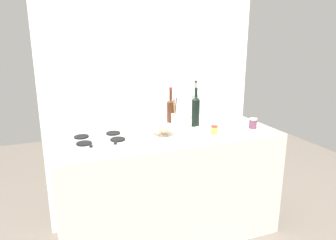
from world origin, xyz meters
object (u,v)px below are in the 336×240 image
Objects in this scene: wine_bottle_mid_right at (171,112)px; condiment_jar_front at (253,123)px; wine_bottle_mid_left at (195,107)px; utensil_crock at (176,121)px; butter_dish at (195,133)px; mixing_bowl at (164,130)px; plate_stack at (220,123)px; stovetop_hob at (99,140)px; condiment_jar_rear at (214,130)px; wine_bottle_leftmost at (196,112)px.

wine_bottle_mid_right is 3.92× the size of condiment_jar_front.
utensil_crock is (-0.25, -0.14, -0.07)m from wine_bottle_mid_left.
mixing_bowl is at bearing 150.25° from butter_dish.
stovetop_hob is at bearing -177.32° from plate_stack.
wine_bottle_mid_left is 5.31× the size of condiment_jar_rear.
wine_bottle_mid_right reaches higher than utensil_crock.
wine_bottle_mid_left is at bearing 32.68° from mixing_bowl.
mixing_bowl is (0.50, -0.04, 0.03)m from stovetop_hob.
butter_dish reaches higher than stovetop_hob.
wine_bottle_mid_left is at bearing 137.61° from condiment_jar_front.
condiment_jar_rear is at bearing -54.18° from wine_bottle_mid_right.
plate_stack is 0.45m from wine_bottle_mid_right.
condiment_jar_rear is at bearing -73.07° from wine_bottle_leftmost.
butter_dish is (-0.35, -0.21, 0.01)m from plate_stack.
stovetop_hob is 1.29m from condiment_jar_front.
wine_bottle_leftmost is 1.02× the size of wine_bottle_mid_right.
wine_bottle_mid_left reaches higher than plate_stack.
stovetop_hob is 1.06m from plate_stack.
condiment_jar_rear is (0.89, -0.15, 0.02)m from stovetop_hob.
wine_bottle_mid_right is at bearing 100.24° from butter_dish.
wine_bottle_leftmost reaches higher than condiment_jar_rear.
butter_dish is at bearing -176.38° from condiment_jar_front.
mixing_bowl is 1.28× the size of butter_dish.
utensil_crock reaches higher than plate_stack.
wine_bottle_mid_left reaches higher than wine_bottle_mid_right.
wine_bottle_mid_right is 1.93× the size of mixing_bowl.
wine_bottle_mid_left is 1.41× the size of utensil_crock.
condiment_jar_front is at bearing -38.93° from plate_stack.
condiment_jar_front is 1.21× the size of condiment_jar_rear.
stovetop_hob is at bearing -163.94° from wine_bottle_mid_right.
plate_stack is 0.72× the size of wine_bottle_mid_right.
stovetop_hob is 0.73m from butter_dish.
mixing_bowl is 0.79m from condiment_jar_front.
wine_bottle_mid_left is at bearing 64.68° from wine_bottle_leftmost.
wine_bottle_mid_left reaches higher than utensil_crock.
mixing_bowl is 0.25m from butter_dish.
condiment_jar_front is at bearing -5.67° from stovetop_hob.
utensil_crock reaches higher than stovetop_hob.
condiment_jar_rear is at bearing -15.51° from mixing_bowl.
condiment_jar_rear is at bearing -176.65° from condiment_jar_front.
wine_bottle_mid_left is 0.38m from condiment_jar_rear.
wine_bottle_mid_right is 1.26× the size of utensil_crock.
utensil_crock is at bearing -87.99° from wine_bottle_mid_right.
wine_bottle_mid_right reaches higher than plate_stack.
plate_stack is 0.41m from utensil_crock.
condiment_jar_rear is (0.40, -0.11, -0.01)m from mixing_bowl.
wine_bottle_mid_right is at bearing 125.82° from condiment_jar_rear.
butter_dish is 0.18m from condiment_jar_rear.
utensil_crock is 0.33m from condiment_jar_rear.
condiment_jar_rear is at bearing -130.16° from plate_stack.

